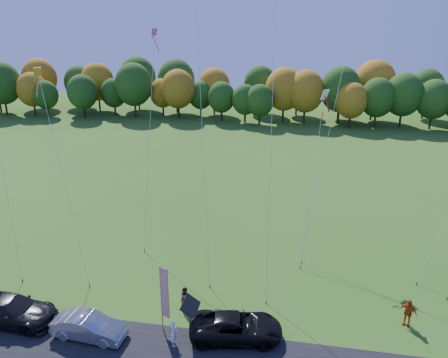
% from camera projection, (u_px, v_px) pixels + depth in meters
% --- Properties ---
extents(ground, '(160.00, 160.00, 0.00)m').
position_uv_depth(ground, '(206.00, 319.00, 26.69)').
color(ground, '#2D5A17').
extents(tree_line, '(116.00, 12.00, 10.00)m').
position_uv_depth(tree_line, '(273.00, 123.00, 77.50)').
color(tree_line, '#1E4711').
rests_on(tree_line, ground).
extents(black_suv, '(5.62, 3.25, 1.47)m').
position_uv_depth(black_suv, '(236.00, 327.00, 24.93)').
color(black_suv, black).
rests_on(black_suv, ground).
extents(silver_sedan, '(4.40, 1.78, 1.42)m').
position_uv_depth(silver_sedan, '(89.00, 327.00, 24.98)').
color(silver_sedan, '#ACACB0').
rests_on(silver_sedan, ground).
extents(dark_truck_a, '(5.76, 2.38, 1.67)m').
position_uv_depth(dark_truck_a, '(10.00, 310.00, 26.22)').
color(dark_truck_a, black).
rests_on(dark_truck_a, ground).
extents(person_tailgate_a, '(0.46, 0.64, 1.62)m').
position_uv_depth(person_tailgate_a, '(174.00, 333.00, 24.34)').
color(person_tailgate_a, white).
rests_on(person_tailgate_a, ground).
extents(person_tailgate_b, '(0.60, 0.77, 1.55)m').
position_uv_depth(person_tailgate_b, '(186.00, 298.00, 27.42)').
color(person_tailgate_b, gray).
rests_on(person_tailgate_b, ground).
extents(person_east, '(1.10, 0.84, 1.75)m').
position_uv_depth(person_east, '(408.00, 312.00, 25.97)').
color(person_east, '#BE4611').
rests_on(person_east, ground).
extents(feather_flag, '(0.55, 0.25, 4.36)m').
position_uv_depth(feather_flag, '(164.00, 292.00, 24.84)').
color(feather_flag, '#999999').
rests_on(feather_flag, ground).
extents(kite_delta_blue, '(4.60, 10.73, 27.51)m').
position_uv_depth(kite_delta_blue, '(199.00, 79.00, 30.12)').
color(kite_delta_blue, '#4C3F33').
rests_on(kite_delta_blue, ground).
extents(kite_parafoil_orange, '(5.73, 12.12, 25.04)m').
position_uv_depth(kite_parafoil_orange, '(339.00, 87.00, 33.68)').
color(kite_parafoil_orange, '#4C3F33').
rests_on(kite_parafoil_orange, ground).
extents(kite_delta_red, '(2.41, 11.08, 24.60)m').
position_uv_depth(kite_delta_red, '(272.00, 95.00, 28.91)').
color(kite_delta_red, '#4C3F33').
rests_on(kite_delta_red, ground).
extents(kite_diamond_yellow, '(5.32, 5.39, 14.43)m').
position_uv_depth(kite_diamond_yellow, '(63.00, 177.00, 30.22)').
color(kite_diamond_yellow, '#4C3F33').
rests_on(kite_diamond_yellow, ground).
extents(kite_diamond_green, '(4.37, 5.47, 12.07)m').
position_uv_depth(kite_diamond_green, '(6.00, 190.00, 31.15)').
color(kite_diamond_green, '#4C3F33').
rests_on(kite_diamond_green, ground).
extents(kite_diamond_white, '(1.84, 7.58, 12.51)m').
position_uv_depth(kite_diamond_white, '(313.00, 176.00, 33.26)').
color(kite_diamond_white, '#4C3F33').
rests_on(kite_diamond_white, ground).
extents(kite_diamond_pink, '(1.40, 8.20, 16.91)m').
position_uv_depth(kite_diamond_pink, '(149.00, 137.00, 35.32)').
color(kite_diamond_pink, '#4C3F33').
rests_on(kite_diamond_pink, ground).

